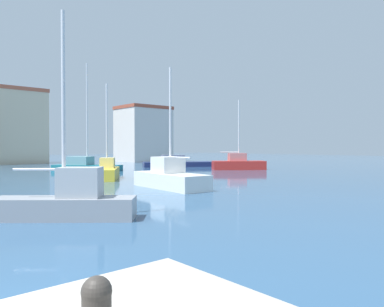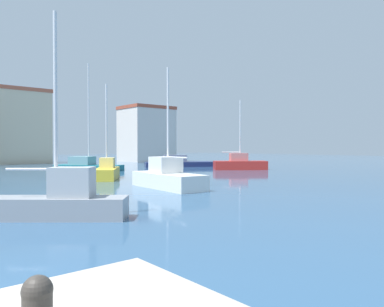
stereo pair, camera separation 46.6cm
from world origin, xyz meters
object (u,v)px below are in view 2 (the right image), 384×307
Objects in this scene: sailboat_yellow_center_channel at (107,171)px; sailboat_teal_far_left at (87,165)px; sailboat_red_distant_north at (240,164)px; motorboat_navy_distant_east at (180,163)px; sailboat_grey_outer_mooring at (60,200)px; sailboat_white_near_pier at (168,177)px.

sailboat_yellow_center_channel is 0.65× the size of sailboat_teal_far_left.
motorboat_navy_distant_east is at bearing 97.64° from sailboat_red_distant_north.
sailboat_grey_outer_mooring is at bearing -122.81° from sailboat_yellow_center_channel.
sailboat_red_distant_north is 1.04× the size of sailboat_white_near_pier.
sailboat_teal_far_left is (3.12, 17.53, -0.08)m from sailboat_white_near_pier.
sailboat_teal_far_left reaches higher than motorboat_navy_distant_east.
sailboat_white_near_pier is 0.65× the size of sailboat_teal_far_left.
sailboat_teal_far_left reaches higher than sailboat_red_distant_north.
sailboat_yellow_center_channel is at bearing 57.19° from sailboat_grey_outer_mooring.
motorboat_navy_distant_east is 1.25× the size of sailboat_yellow_center_channel.
sailboat_grey_outer_mooring is (-7.89, -4.91, -0.01)m from sailboat_white_near_pier.
sailboat_yellow_center_channel is at bearing -175.45° from sailboat_red_distant_north.
sailboat_teal_far_left reaches higher than sailboat_grey_outer_mooring.
sailboat_yellow_center_channel reaches higher than motorboat_navy_distant_east.
sailboat_red_distant_north reaches higher than sailboat_white_near_pier.
sailboat_red_distant_north is 0.68× the size of sailboat_teal_far_left.
sailboat_grey_outer_mooring is at bearing -116.15° from sailboat_teal_far_left.
sailboat_teal_far_left is 1.57× the size of sailboat_grey_outer_mooring.
sailboat_grey_outer_mooring reaches higher than motorboat_navy_distant_east.
motorboat_navy_distant_east is 1.28× the size of sailboat_grey_outer_mooring.
sailboat_grey_outer_mooring is at bearing -135.31° from motorboat_navy_distant_east.
sailboat_red_distant_north is 8.42m from motorboat_navy_distant_east.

